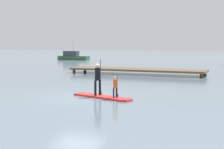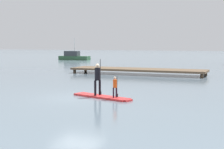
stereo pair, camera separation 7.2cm
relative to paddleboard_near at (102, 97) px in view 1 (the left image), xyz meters
The scene contains 6 objects.
ground_plane 1.29m from the paddleboard_near, 159.48° to the right, with size 240.00×240.00×0.00m, color slate.
paddleboard_near is the anchor object (origin of this frame).
paddler_adult 1.06m from the paddleboard_near, 160.65° to the left, with size 0.37×0.50×1.89m.
paddler_child_solo 1.08m from the paddleboard_near, 17.40° to the right, with size 0.24×0.37×1.07m.
fishing_boat_green_midground 41.67m from the paddleboard_near, 121.23° to the left, with size 5.57×1.42×3.78m.
floating_dock 13.89m from the paddleboard_near, 100.82° to the left, with size 12.52×2.89×0.52m.
Camera 1 is at (8.35, -15.47, 2.81)m, focal length 54.24 mm.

